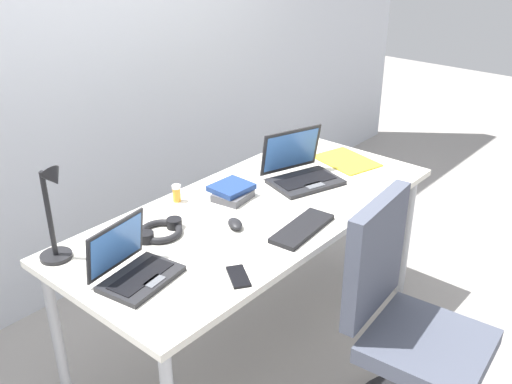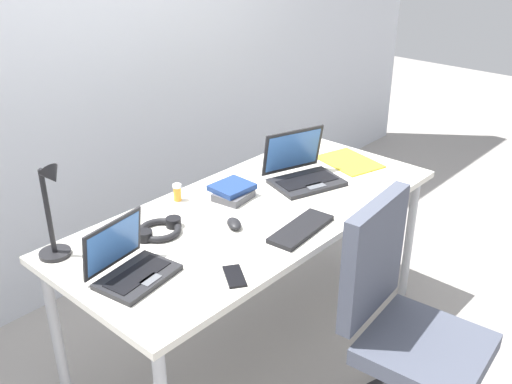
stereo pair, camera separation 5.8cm
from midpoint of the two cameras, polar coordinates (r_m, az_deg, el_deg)
name	(u,v)px [view 1 (the left image)]	position (r m, az deg, el deg)	size (l,w,h in m)	color
ground_plane	(256,340)	(2.98, -0.58, -14.34)	(12.00, 12.00, 0.00)	gray
wall_back	(92,46)	(3.17, -16.29, 13.57)	(6.00, 0.13, 2.60)	silver
desk	(256,220)	(2.59, -0.64, -2.73)	(1.80, 0.80, 0.74)	silver
desk_lamp	(54,215)	(2.23, -19.95, -2.09)	(0.12, 0.18, 0.40)	black
laptop_near_lamp	(133,268)	(2.13, -12.71, -7.29)	(0.31, 0.26, 0.21)	#232326
laptop_by_keyboard	(301,172)	(2.81, 3.84, 2.00)	(0.39, 0.36, 0.24)	#232326
external_keyboard	(302,228)	(2.39, 3.86, -3.59)	(0.33, 0.12, 0.02)	black
computer_mouse	(235,224)	(2.41, -2.76, -3.15)	(0.06, 0.10, 0.03)	black
cell_phone	(238,276)	(2.10, -2.56, -8.28)	(0.06, 0.14, 0.01)	black
headphones	(161,231)	(2.39, -10.04, -3.79)	(0.21, 0.18, 0.04)	black
pill_bottle	(177,193)	(2.64, -8.42, -0.10)	(0.04, 0.04, 0.08)	gold
book_stack	(232,192)	(2.64, -2.99, 0.02)	(0.19, 0.18, 0.06)	#4C4C51
paper_folder_by_keyboard	(346,161)	(3.08, 8.31, 3.05)	(0.23, 0.31, 0.01)	gold
office_chair	(408,341)	(2.42, 13.96, -14.04)	(0.52, 0.56, 0.97)	black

